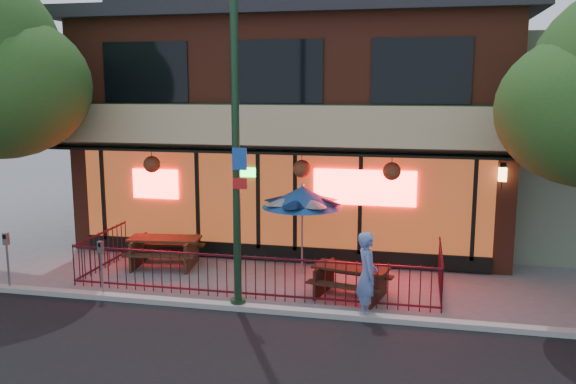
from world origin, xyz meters
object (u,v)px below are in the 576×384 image
patio_umbrella (302,197)px  pedestrian (367,275)px  parking_meter_far (7,252)px  picnic_table_left (165,247)px  parking_meter_near (101,259)px  street_light (236,160)px  picnic_table_right (351,277)px

patio_umbrella → pedestrian: 3.41m
patio_umbrella → parking_meter_far: 6.95m
picnic_table_left → patio_umbrella: (3.59, 0.23, 1.43)m
parking_meter_near → parking_meter_far: size_ratio=0.94×
street_light → picnic_table_right: street_light is taller
picnic_table_left → picnic_table_right: 5.14m
parking_meter_near → street_light: bearing=-0.0°
patio_umbrella → parking_meter_near: patio_umbrella is taller
picnic_table_right → patio_umbrella: size_ratio=0.82×
picnic_table_left → pedestrian: pedestrian is taller
parking_meter_near → parking_meter_far: parking_meter_far is taller
picnic_table_right → pedestrian: size_ratio=1.05×
pedestrian → parking_meter_far: size_ratio=1.30×
street_light → parking_meter_far: (-5.44, -0.08, -2.22)m
picnic_table_right → patio_umbrella: bearing=132.7°
picnic_table_right → parking_meter_near: 5.53m
street_light → picnic_table_left: 4.54m
patio_umbrella → parking_meter_far: bearing=-156.1°
picnic_table_left → parking_meter_far: (-2.70, -2.56, 0.42)m
patio_umbrella → parking_meter_far: size_ratio=1.66×
street_light → patio_umbrella: (0.85, 2.71, -1.20)m
parking_meter_far → patio_umbrella: bearing=23.9°
picnic_table_left → picnic_table_right: picnic_table_left is taller
picnic_table_left → parking_meter_far: 3.75m
picnic_table_left → parking_meter_far: size_ratio=1.44×
picnic_table_right → patio_umbrella: 2.54m
patio_umbrella → pedestrian: patio_umbrella is taller
pedestrian → picnic_table_left: bearing=52.0°
picnic_table_right → parking_meter_far: parking_meter_far is taller
picnic_table_right → pedestrian: (0.45, -1.15, 0.43)m
picnic_table_right → pedestrian: bearing=-68.4°
street_light → picnic_table_left: street_light is taller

